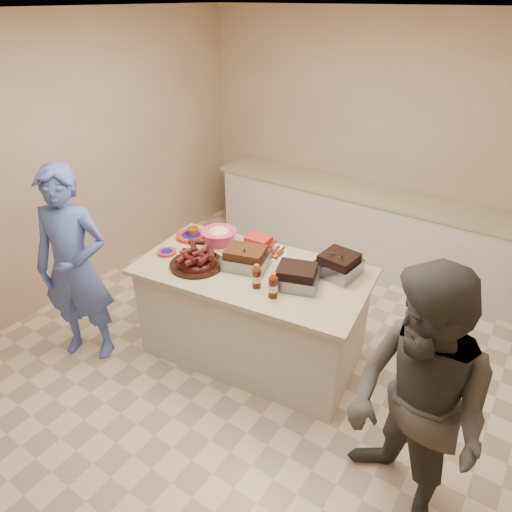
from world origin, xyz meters
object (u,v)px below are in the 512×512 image
Objects in this scene: rib_platter at (197,265)px; plastic_cup at (193,237)px; island at (253,352)px; coleslaw_bowl at (219,243)px; roasting_pan at (338,274)px; guest_blue at (93,349)px; mustard_bottle at (229,258)px; bbq_bottle_a at (257,287)px; bbq_bottle_b at (273,297)px; guest_gray at (391,507)px.

rib_platter is 0.50m from plastic_cup.
island is 1.17m from plastic_cup.
plastic_cup is at bearing -171.12° from coleslaw_bowl.
guest_blue is at bearing -143.01° from roasting_pan.
island is at bearing 26.51° from rib_platter.
mustard_bottle is at bearing -155.66° from roasting_pan.
mustard_bottle is at bearing 14.48° from guest_blue.
plastic_cup reaches higher than guest_blue.
island is 1.07× the size of guest_blue.
plastic_cup is at bearing 166.87° from mustard_bottle.
coleslaw_bowl is at bearing 102.01° from rib_platter.
plastic_cup is at bearing 161.11° from island.
bbq_bottle_a is at bearing -123.54° from roasting_pan.
rib_platter is 1.13m from roasting_pan.
island is 0.96m from bbq_bottle_b.
rib_platter is 0.75m from bbq_bottle_b.
plastic_cup is (-0.27, -0.04, 0.00)m from coleslaw_bowl.
coleslaw_bowl is 2.91× the size of plastic_cup.
roasting_pan reaches higher than mustard_bottle.
rib_platter reaches higher than guest_blue.
bbq_bottle_a is 0.99m from plastic_cup.
roasting_pan is 0.61m from bbq_bottle_b.
roasting_pan reaches higher than island.
coleslaw_bowl reaches higher than mustard_bottle.
roasting_pan is at bearing 168.12° from guest_gray.
guest_gray is (0.93, -1.00, -0.87)m from roasting_pan.
rib_platter is at bearing -146.38° from roasting_pan.
coleslaw_bowl reaches higher than roasting_pan.
island is 1.45m from guest_blue.
coleslaw_bowl reaches higher than island.
guest_blue is at bearing -160.68° from bbq_bottle_b.
mustard_bottle is (-0.85, -0.29, 0.00)m from roasting_pan.
plastic_cup is at bearing 134.53° from rib_platter.
rib_platter is 1.33m from guest_blue.
bbq_bottle_b reaches higher than plastic_cup.
mustard_bottle is at bearing 58.95° from rib_platter.
bbq_bottle_a is 1.75m from guest_blue.
rib_platter reaches higher than island.
guest_gray is (2.75, 0.10, 0.00)m from guest_blue.
mustard_bottle is at bearing 152.24° from bbq_bottle_a.
rib_platter is 2.17m from guest_gray.
island is 1.02m from coleslaw_bowl.
bbq_bottle_b is at bearing -41.39° from island.
guest_gray is (1.53, -0.68, 0.00)m from island.
coleslaw_bowl is (-0.49, 0.19, 0.87)m from island.
mustard_bottle is 1.05× the size of plastic_cup.
bbq_bottle_b reaches higher than roasting_pan.
bbq_bottle_a is 1.81× the size of plastic_cup.
mustard_bottle is 0.51m from plastic_cup.
roasting_pan is at bearing 7.24° from plastic_cup.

